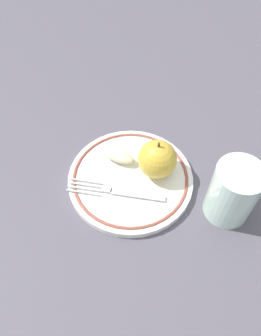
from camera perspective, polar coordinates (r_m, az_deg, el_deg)
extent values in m
plane|color=#514D58|center=(0.60, 1.21, -2.31)|extent=(2.00, 2.00, 0.00)
cylinder|color=white|center=(0.60, 0.00, -1.67)|extent=(0.23, 0.23, 0.01)
torus|color=#944D3D|center=(0.59, 0.00, -1.31)|extent=(0.21, 0.21, 0.01)
sphere|color=gold|center=(0.57, 4.69, 1.55)|extent=(0.07, 0.07, 0.07)
cylinder|color=brown|center=(0.54, 4.95, 3.99)|extent=(0.00, 0.00, 0.01)
ellipsoid|color=beige|center=(0.61, -2.20, 2.21)|extent=(0.07, 0.05, 0.02)
cube|color=silver|center=(0.57, 1.44, -4.66)|extent=(0.10, 0.03, 0.00)
cube|color=silver|center=(0.57, -4.14, -3.84)|extent=(0.02, 0.01, 0.00)
cube|color=silver|center=(0.59, -7.62, -2.29)|extent=(0.06, 0.01, 0.00)
cube|color=silver|center=(0.58, -7.81, -2.94)|extent=(0.06, 0.01, 0.00)
cube|color=silver|center=(0.58, -8.01, -3.59)|extent=(0.06, 0.01, 0.00)
cube|color=silver|center=(0.57, -8.21, -4.25)|extent=(0.06, 0.01, 0.00)
cylinder|color=silver|center=(0.55, 17.42, -4.08)|extent=(0.08, 0.08, 0.11)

